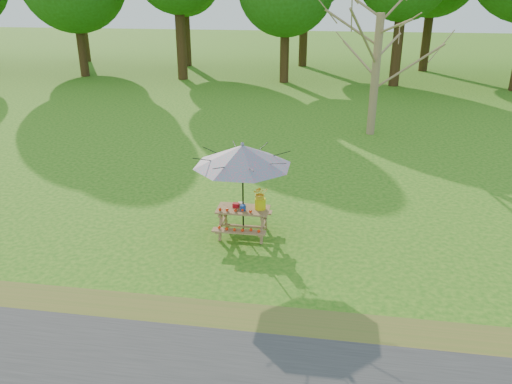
# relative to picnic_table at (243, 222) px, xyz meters

# --- Properties ---
(ground) EXTENTS (120.00, 120.00, 0.00)m
(ground) POSITION_rel_picnic_table_xyz_m (-4.70, -0.50, -0.33)
(ground) COLOR #1F6313
(ground) RESTS_ON ground
(picnic_table) EXTENTS (1.20, 1.32, 0.67)m
(picnic_table) POSITION_rel_picnic_table_xyz_m (0.00, 0.00, 0.00)
(picnic_table) COLOR #906341
(picnic_table) RESTS_ON ground
(patio_umbrella) EXTENTS (2.89, 2.89, 2.25)m
(patio_umbrella) POSITION_rel_picnic_table_xyz_m (0.00, 0.00, 1.62)
(patio_umbrella) COLOR black
(patio_umbrella) RESTS_ON ground
(produce_bins) EXTENTS (0.33, 0.40, 0.13)m
(produce_bins) POSITION_rel_picnic_table_xyz_m (-0.07, 0.02, 0.40)
(produce_bins) COLOR #B50E19
(produce_bins) RESTS_ON picnic_table
(tomatoes_row) EXTENTS (0.77, 0.13, 0.07)m
(tomatoes_row) POSITION_rel_picnic_table_xyz_m (-0.15, -0.18, 0.38)
(tomatoes_row) COLOR red
(tomatoes_row) RESTS_ON picnic_table
(flower_bucket) EXTENTS (0.41, 0.38, 0.57)m
(flower_bucket) POSITION_rel_picnic_table_xyz_m (0.39, 0.05, 0.65)
(flower_bucket) COLOR yellow
(flower_bucket) RESTS_ON picnic_table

